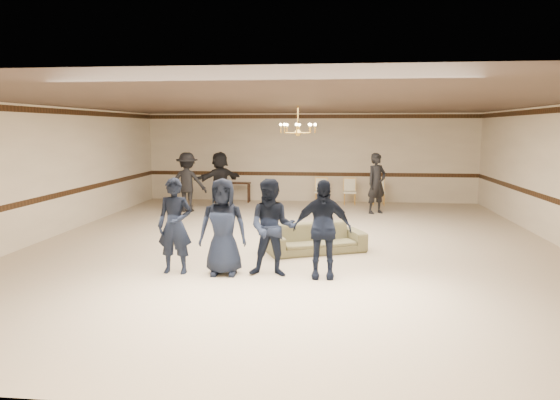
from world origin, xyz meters
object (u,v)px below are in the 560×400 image
Objects in this scene: banquet_chair_right at (379,192)px; chandelier at (298,119)px; banquet_chair_left at (321,191)px; console_table at (239,192)px; boy_b at (223,227)px; boy_d at (322,229)px; boy_a at (175,226)px; settee at (316,238)px; boy_c at (272,228)px; adult_right at (377,183)px; adult_mid at (220,180)px; banquet_chair_mid at (350,192)px; adult_left at (187,182)px.

chandelier is at bearing -115.26° from banquet_chair_right.
banquet_chair_left reaches higher than console_table.
banquet_chair_left and banquet_chair_right have the same top height.
boy_d is at bearing -3.76° from boy_b.
boy_a is 9.06m from console_table.
settee is at bearing 44.98° from boy_b.
boy_a is 0.85× the size of settee.
banquet_chair_right is at bearing 51.66° from settee.
settee is (0.72, 1.85, -0.58)m from boy_c.
banquet_chair_right is at bearing 65.09° from chandelier.
adult_right reaches higher than settee.
banquet_chair_mid is at bearing 152.24° from adult_mid.
adult_right is (3.32, 7.07, 0.06)m from boy_b.
banquet_chair_left is at bearing 86.72° from boy_c.
boy_d is 8.29m from adult_mid.
console_table is at bearing -146.88° from adult_mid.
adult_right is (5.10, -0.40, 0.00)m from adult_mid.
boy_a reaches higher than banquet_chair_right.
boy_a is 0.93× the size of adult_left.
adult_left is at bearing 122.11° from boy_d.
boy_d is 0.93× the size of adult_left.
adult_left is at bearing -160.69° from banquet_chair_mid.
boy_d is 8.12m from adult_left.
adult_left reaches higher than boy_b.
banquet_chair_mid is at bearing 59.53° from settee.
banquet_chair_right is at bearing 63.47° from boy_a.
settee is 7.23m from banquet_chair_right.
adult_mid reaches higher than boy_c.
chandelier is 1.09× the size of console_table.
console_table is (-0.56, 9.03, -0.52)m from boy_a.
banquet_chair_mid is at bearing -158.87° from adult_left.
boy_d is at bearing 0.19° from boy_a.
banquet_chair_mid is at bearing 1.64° from banquet_chair_left.
adult_left is (-2.68, 6.77, 0.06)m from boy_b.
boy_c is 1.00× the size of boy_d.
banquet_chair_left is 1.00× the size of banquet_chair_mid.
console_table reaches higher than settee.
chandelier is 0.53× the size of boy_a.
chandelier is at bearing -158.74° from adult_right.
boy_c is at bearing 0.19° from boy_a.
adult_mid is (-2.88, 3.92, -1.92)m from chandelier.
adult_left reaches higher than console_table.
chandelier is 0.49× the size of adult_right.
boy_b is 7.81m from adult_right.
boy_c is (1.80, 0.00, 0.00)m from boy_a.
settee is 5.53m from adult_right.
adult_mid is at bearing -164.78° from banquet_chair_mid.
console_table is at bearing 175.01° from banquet_chair_mid.
adult_mid reaches higher than banquet_chair_left.
adult_left is at bearing 139.54° from chandelier.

